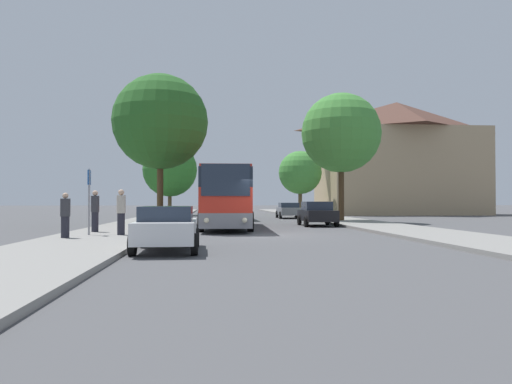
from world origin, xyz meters
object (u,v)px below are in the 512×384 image
at_px(bus_front, 226,197).
at_px(pedestrian_waiting_near, 121,212).
at_px(bus_stop_sign, 89,194).
at_px(tree_right_mid, 300,173).
at_px(tree_right_near, 341,133).
at_px(pedestrian_waiting_far, 65,215).
at_px(bus_middle, 225,197).
at_px(parked_car_left_curb, 167,227).
at_px(pedestrian_walking_back, 95,211).
at_px(tree_left_near, 160,122).
at_px(parked_car_right_near, 317,213).
at_px(parked_car_right_far, 289,210).
at_px(tree_left_far, 170,170).

distance_m(bus_front, pedestrian_waiting_near, 8.75).
height_order(bus_stop_sign, tree_right_mid, tree_right_mid).
height_order(pedestrian_waiting_near, tree_right_near, tree_right_near).
height_order(pedestrian_waiting_near, tree_right_mid, tree_right_mid).
relative_size(pedestrian_waiting_far, tree_right_mid, 0.25).
bearing_deg(bus_middle, parked_car_left_curb, -95.05).
relative_size(bus_front, bus_stop_sign, 4.34).
relative_size(pedestrian_walking_back, tree_left_near, 0.19).
xyz_separation_m(tree_left_near, tree_right_mid, (12.56, 19.74, -2.07)).
bearing_deg(parked_car_right_near, parked_car_right_far, -90.71).
height_order(pedestrian_waiting_near, tree_left_near, tree_left_near).
xyz_separation_m(parked_car_right_far, tree_right_mid, (2.53, 8.55, 3.79)).
distance_m(pedestrian_waiting_near, tree_right_near, 19.70).
bearing_deg(tree_left_far, parked_car_left_curb, -85.28).
relative_size(pedestrian_waiting_near, tree_right_near, 0.20).
bearing_deg(tree_left_far, pedestrian_waiting_near, -88.52).
bearing_deg(bus_front, tree_right_mid, 72.23).
distance_m(bus_stop_sign, pedestrian_waiting_near, 1.50).
distance_m(parked_car_right_far, pedestrian_waiting_far, 27.19).
bearing_deg(bus_front, bus_stop_sign, -126.38).
bearing_deg(pedestrian_walking_back, tree_left_near, 67.19).
relative_size(tree_right_near, tree_right_mid, 1.35).
distance_m(bus_front, pedestrian_walking_back, 8.05).
distance_m(pedestrian_waiting_near, pedestrian_walking_back, 2.63).
xyz_separation_m(parked_car_left_curb, pedestrian_waiting_near, (-2.31, 5.28, 0.36)).
bearing_deg(pedestrian_waiting_near, pedestrian_waiting_far, 55.31).
xyz_separation_m(parked_car_right_near, bus_stop_sign, (-11.37, -9.28, 1.03)).
distance_m(parked_car_right_near, bus_stop_sign, 14.71).
distance_m(parked_car_left_curb, parked_car_right_near, 16.64).
xyz_separation_m(parked_car_right_near, pedestrian_waiting_near, (-10.06, -9.45, 0.31)).
height_order(bus_stop_sign, tree_right_near, tree_right_near).
relative_size(pedestrian_walking_back, tree_right_mid, 0.28).
bearing_deg(pedestrian_waiting_near, bus_middle, -86.48).
distance_m(pedestrian_walking_back, tree_right_near, 19.33).
height_order(bus_front, parked_car_right_far, bus_front).
xyz_separation_m(parked_car_right_near, pedestrian_walking_back, (-11.58, -7.30, 0.31)).
relative_size(bus_middle, bus_stop_sign, 3.99).
xyz_separation_m(pedestrian_waiting_near, tree_right_near, (12.78, 14.05, 5.25)).
bearing_deg(parked_car_left_curb, parked_car_right_far, 73.20).
relative_size(pedestrian_walking_back, tree_left_far, 0.24).
bearing_deg(parked_car_right_far, bus_middle, 10.97).
xyz_separation_m(pedestrian_waiting_near, tree_left_far, (-0.86, 33.11, 3.78)).
distance_m(bus_stop_sign, tree_left_far, 33.09).
xyz_separation_m(parked_car_left_curb, bus_stop_sign, (-3.62, 5.45, 1.08)).
bearing_deg(bus_middle, pedestrian_walking_back, -107.56).
bearing_deg(pedestrian_walking_back, parked_car_right_near, 20.55).
relative_size(bus_middle, tree_right_mid, 1.60).
relative_size(bus_middle, tree_right_near, 1.18).
height_order(bus_front, pedestrian_waiting_far, bus_front).
bearing_deg(parked_car_right_far, parked_car_right_near, 89.83).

